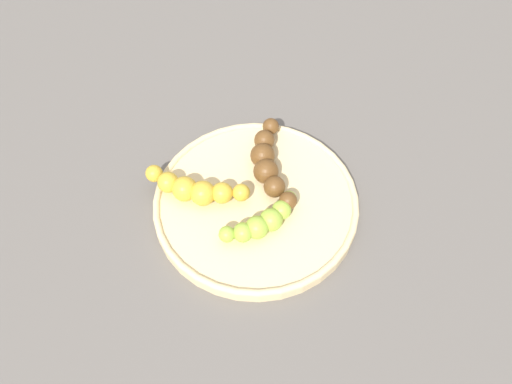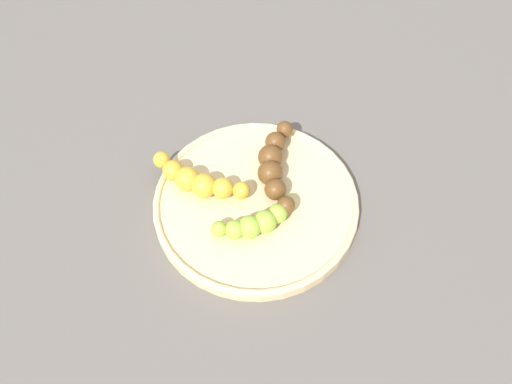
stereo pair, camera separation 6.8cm
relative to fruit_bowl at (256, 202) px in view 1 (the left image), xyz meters
name	(u,v)px [view 1 (the left image)]	position (x,y,z in m)	size (l,w,h in m)	color
ground_plane	(256,207)	(0.00, 0.00, -0.01)	(2.40, 2.40, 0.00)	#56514C
fruit_bowl	(256,202)	(0.00, 0.00, 0.00)	(0.30, 0.30, 0.02)	#D1B784
banana_overripe	(268,163)	(-0.02, -0.05, 0.03)	(0.06, 0.16, 0.04)	#593819
banana_spotted	(195,188)	(0.09, -0.01, 0.03)	(0.15, 0.07, 0.04)	gold
banana_green	(263,221)	(-0.01, 0.05, 0.02)	(0.11, 0.08, 0.03)	#8CAD38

